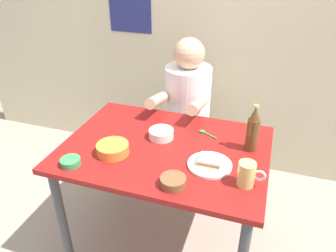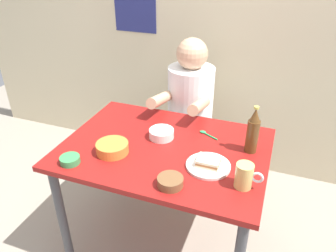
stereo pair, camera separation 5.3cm
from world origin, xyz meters
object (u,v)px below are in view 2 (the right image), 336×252
(stool, at_px, (189,145))
(plate_orange, at_px, (208,166))
(person_seated, at_px, (190,96))
(beer_bottle, at_px, (253,132))
(condiment_bowl_brown, at_px, (170,181))
(beer_mug, at_px, (245,176))
(sandwich, at_px, (208,162))
(dining_table, at_px, (165,160))

(stool, xyz_separation_m, plate_orange, (0.31, -0.73, 0.40))
(person_seated, xyz_separation_m, beer_bottle, (0.49, -0.50, 0.09))
(person_seated, distance_m, condiment_bowl_brown, 0.93)
(beer_mug, xyz_separation_m, beer_bottle, (-0.01, 0.30, 0.06))
(person_seated, distance_m, plate_orange, 0.78)
(stool, height_order, person_seated, person_seated)
(person_seated, bearing_deg, plate_orange, -66.38)
(plate_orange, bearing_deg, beer_mug, -25.20)
(stool, relative_size, sandwich, 4.09)
(dining_table, bearing_deg, plate_orange, -20.15)
(plate_orange, distance_m, beer_bottle, 0.30)
(stool, bearing_deg, plate_orange, -66.71)
(person_seated, height_order, plate_orange, person_seated)
(dining_table, distance_m, sandwich, 0.31)
(stool, xyz_separation_m, beer_mug, (0.50, -0.81, 0.45))
(sandwich, bearing_deg, beer_mug, -25.20)
(dining_table, xyz_separation_m, beer_mug, (0.45, -0.18, 0.15))
(stool, xyz_separation_m, person_seated, (0.00, -0.01, 0.42))
(person_seated, bearing_deg, sandwich, -66.38)
(stool, xyz_separation_m, sandwich, (0.31, -0.73, 0.42))
(dining_table, bearing_deg, sandwich, -20.15)
(dining_table, distance_m, beer_mug, 0.51)
(sandwich, xyz_separation_m, beer_bottle, (0.17, 0.22, 0.09))
(dining_table, relative_size, plate_orange, 5.00)
(beer_mug, bearing_deg, plate_orange, 154.80)
(condiment_bowl_brown, bearing_deg, dining_table, 115.34)
(plate_orange, height_order, beer_mug, beer_mug)
(plate_orange, relative_size, beer_bottle, 0.84)
(stool, bearing_deg, condiment_bowl_brown, -78.62)
(person_seated, height_order, beer_bottle, person_seated)
(condiment_bowl_brown, bearing_deg, person_seated, 101.51)
(plate_orange, relative_size, condiment_bowl_brown, 1.83)
(dining_table, relative_size, beer_mug, 8.73)
(dining_table, relative_size, beer_bottle, 4.20)
(dining_table, height_order, stool, dining_table)
(sandwich, relative_size, condiment_bowl_brown, 0.92)
(stool, distance_m, person_seated, 0.42)
(plate_orange, height_order, beer_bottle, beer_bottle)
(sandwich, bearing_deg, condiment_bowl_brown, -123.21)
(sandwich, relative_size, beer_bottle, 0.42)
(plate_orange, distance_m, condiment_bowl_brown, 0.23)
(dining_table, distance_m, plate_orange, 0.30)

